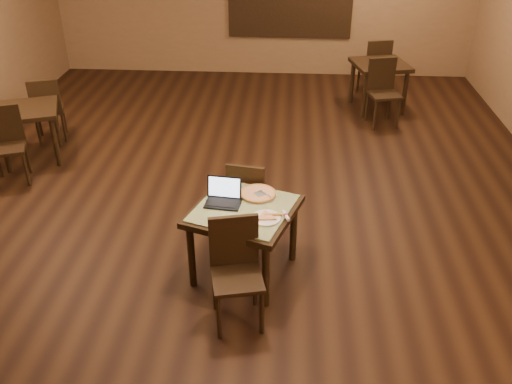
# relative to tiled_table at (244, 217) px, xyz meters

# --- Properties ---
(ground) EXTENTS (10.00, 10.00, 0.00)m
(ground) POSITION_rel_tiled_table_xyz_m (-0.15, 1.33, -0.66)
(ground) COLOR black
(ground) RESTS_ON ground
(tiled_table) EXTENTS (1.17, 1.17, 0.76)m
(tiled_table) POSITION_rel_tiled_table_xyz_m (0.00, 0.00, 0.00)
(tiled_table) COLOR black
(tiled_table) RESTS_ON ground
(chair_main_near) EXTENTS (0.52, 0.52, 0.99)m
(chair_main_near) POSITION_rel_tiled_table_xyz_m (-0.02, -0.61, -0.10)
(chair_main_near) COLOR black
(chair_main_near) RESTS_ON ground
(chair_main_far) EXTENTS (0.46, 0.46, 0.93)m
(chair_main_far) POSITION_rel_tiled_table_xyz_m (-0.01, 0.62, -0.14)
(chair_main_far) COLOR black
(chair_main_far) RESTS_ON ground
(laptop) EXTENTS (0.36, 0.29, 0.23)m
(laptop) POSITION_rel_tiled_table_xyz_m (-0.20, 0.10, 0.16)
(laptop) COLOR black
(laptop) RESTS_ON tiled_table
(plate) EXTENTS (0.27, 0.27, 0.01)m
(plate) POSITION_rel_tiled_table_xyz_m (0.22, -0.18, 0.11)
(plate) COLOR white
(plate) RESTS_ON tiled_table
(pizza_slice) EXTENTS (0.24, 0.24, 0.02)m
(pizza_slice) POSITION_rel_tiled_table_xyz_m (0.22, -0.18, 0.13)
(pizza_slice) COLOR beige
(pizza_slice) RESTS_ON plate
(pizza_pan) EXTENTS (0.37, 0.37, 0.01)m
(pizza_pan) POSITION_rel_tiled_table_xyz_m (0.12, 0.24, 0.11)
(pizza_pan) COLOR silver
(pizza_pan) RESTS_ON tiled_table
(pizza_whole) EXTENTS (0.35, 0.35, 0.02)m
(pizza_whole) POSITION_rel_tiled_table_xyz_m (0.12, 0.24, 0.12)
(pizza_whole) COLOR beige
(pizza_whole) RESTS_ON pizza_pan
(spatula) EXTENTS (0.23, 0.24, 0.01)m
(spatula) POSITION_rel_tiled_table_xyz_m (0.14, 0.22, 0.13)
(spatula) COLOR silver
(spatula) RESTS_ON pizza_whole
(napkin_roll) EXTENTS (0.08, 0.16, 0.04)m
(napkin_roll) POSITION_rel_tiled_table_xyz_m (0.40, -0.14, 0.12)
(napkin_roll) COLOR white
(napkin_roll) RESTS_ON tiled_table
(other_table_a) EXTENTS (1.01, 1.01, 0.79)m
(other_table_a) POSITION_rel_tiled_table_xyz_m (1.87, 4.54, -0.00)
(other_table_a) COLOR black
(other_table_a) RESTS_ON ground
(other_table_a_chair_near) EXTENTS (0.53, 0.53, 1.02)m
(other_table_a_chair_near) POSITION_rel_tiled_table_xyz_m (1.85, 3.94, -0.08)
(other_table_a_chair_near) COLOR black
(other_table_a_chair_near) RESTS_ON ground
(other_table_a_chair_far) EXTENTS (0.53, 0.53, 1.02)m
(other_table_a_chair_far) POSITION_rel_tiled_table_xyz_m (1.89, 5.14, -0.08)
(other_table_a_chair_far) COLOR black
(other_table_a_chair_far) RESTS_ON ground
(other_table_b) EXTENTS (1.04, 1.04, 0.76)m
(other_table_b) POSITION_rel_tiled_table_xyz_m (-3.15, 2.32, -0.03)
(other_table_b) COLOR black
(other_table_b) RESTS_ON ground
(other_table_b_chair_near) EXTENTS (0.54, 0.54, 0.98)m
(other_table_b_chair_near) POSITION_rel_tiled_table_xyz_m (-3.18, 1.74, -0.11)
(other_table_b_chair_near) COLOR black
(other_table_b_chair_near) RESTS_ON ground
(other_table_b_chair_far) EXTENTS (0.54, 0.54, 0.98)m
(other_table_b_chair_far) POSITION_rel_tiled_table_xyz_m (-3.12, 2.89, -0.11)
(other_table_b_chair_far) COLOR black
(other_table_b_chair_far) RESTS_ON ground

